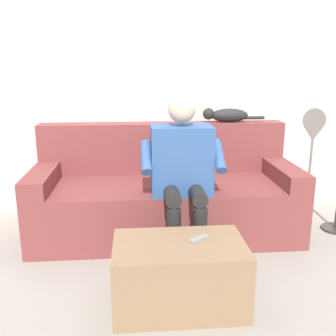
{
  "coord_description": "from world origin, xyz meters",
  "views": [
    {
      "loc": [
        0.24,
        2.96,
        1.39
      ],
      "look_at": [
        0.0,
        0.14,
        0.64
      ],
      "focal_mm": 41.3,
      "sensor_mm": 36.0,
      "label": 1
    }
  ],
  "objects_px": {
    "coffee_table": "(179,274)",
    "cat_on_backrest": "(226,115)",
    "person_solo_seated": "(182,166)",
    "remote_gray": "(199,239)",
    "couch": "(165,195)"
  },
  "relations": [
    {
      "from": "couch",
      "to": "remote_gray",
      "type": "distance_m",
      "value": 1.07
    },
    {
      "from": "person_solo_seated",
      "to": "cat_on_backrest",
      "type": "xyz_separation_m",
      "value": [
        -0.48,
        -0.67,
        0.28
      ]
    },
    {
      "from": "person_solo_seated",
      "to": "cat_on_backrest",
      "type": "bearing_deg",
      "value": -125.27
    },
    {
      "from": "coffee_table",
      "to": "remote_gray",
      "type": "bearing_deg",
      "value": -166.56
    },
    {
      "from": "couch",
      "to": "person_solo_seated",
      "type": "xyz_separation_m",
      "value": [
        -0.1,
        0.4,
        0.36
      ]
    },
    {
      "from": "person_solo_seated",
      "to": "couch",
      "type": "bearing_deg",
      "value": -76.35
    },
    {
      "from": "coffee_table",
      "to": "person_solo_seated",
      "type": "relative_size",
      "value": 0.65
    },
    {
      "from": "person_solo_seated",
      "to": "cat_on_backrest",
      "type": "distance_m",
      "value": 0.87
    },
    {
      "from": "couch",
      "to": "cat_on_backrest",
      "type": "xyz_separation_m",
      "value": [
        -0.57,
        -0.28,
        0.65
      ]
    },
    {
      "from": "couch",
      "to": "person_solo_seated",
      "type": "bearing_deg",
      "value": 103.65
    },
    {
      "from": "couch",
      "to": "coffee_table",
      "type": "height_order",
      "value": "couch"
    },
    {
      "from": "couch",
      "to": "remote_gray",
      "type": "height_order",
      "value": "couch"
    },
    {
      "from": "coffee_table",
      "to": "remote_gray",
      "type": "distance_m",
      "value": 0.24
    },
    {
      "from": "coffee_table",
      "to": "cat_on_backrest",
      "type": "height_order",
      "value": "cat_on_backrest"
    },
    {
      "from": "couch",
      "to": "coffee_table",
      "type": "bearing_deg",
      "value": 90.0
    }
  ]
}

